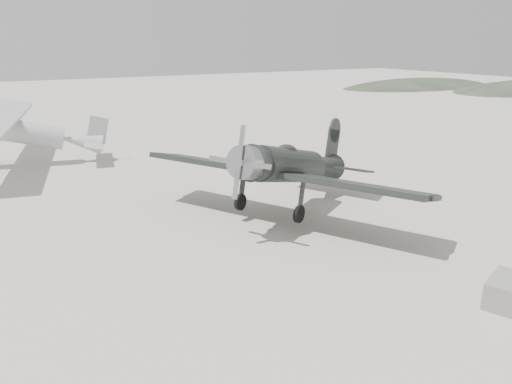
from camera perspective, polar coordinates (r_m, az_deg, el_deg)
ground at (r=16.31m, az=3.58°, el=-6.68°), size 160.00×160.00×0.00m
hill_northeast at (r=78.70m, az=18.15°, el=11.40°), size 32.00×16.00×5.20m
lowwing_monoplane at (r=19.16m, az=4.16°, el=2.96°), size 8.64×10.73×3.60m
highwing_monoplane at (r=29.57m, az=-26.08°, el=6.84°), size 8.91×12.45×3.52m
equipment_block at (r=14.55m, az=26.83°, el=-10.14°), size 1.64×1.33×0.71m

